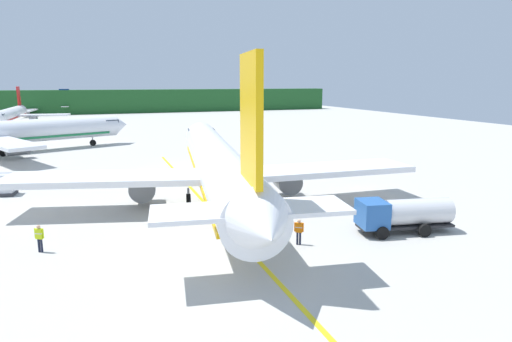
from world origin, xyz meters
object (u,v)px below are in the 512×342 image
(airliner_far_taxiway, at_px, (11,114))
(service_truck_baggage, at_px, (403,213))
(cargo_container_near, at_px, (5,185))
(airliner_distant, at_px, (28,108))
(airliner_foreground, at_px, (217,164))
(crew_loader_left, at_px, (299,230))
(crew_marshaller, at_px, (39,236))
(airliner_mid_apron, at_px, (4,133))

(airliner_far_taxiway, xyz_separation_m, service_truck_baggage, (39.22, -98.16, -1.21))
(airliner_far_taxiway, relative_size, cargo_container_near, 15.20)
(airliner_far_taxiway, bearing_deg, airliner_distant, 90.54)
(service_truck_baggage, bearing_deg, airliner_foreground, 129.41)
(airliner_foreground, relative_size, crew_loader_left, 24.16)
(service_truck_baggage, relative_size, crew_marshaller, 3.94)
(airliner_far_taxiway, bearing_deg, crew_loader_left, -72.24)
(crew_marshaller, bearing_deg, airliner_far_taxiway, 99.47)
(airliner_mid_apron, bearing_deg, airliner_distant, 94.82)
(crew_marshaller, bearing_deg, service_truck_baggage, -11.21)
(crew_marshaller, bearing_deg, airliner_distant, 97.18)
(airliner_mid_apron, height_order, cargo_container_near, airliner_mid_apron)
(airliner_distant, height_order, service_truck_baggage, airliner_distant)
(airliner_foreground, relative_size, crew_marshaller, 23.37)
(service_truck_baggage, distance_m, crew_loader_left, 7.91)
(cargo_container_near, bearing_deg, airliner_foreground, -26.74)
(airliner_distant, xyz_separation_m, service_truck_baggage, (39.53, -130.99, -0.92))
(cargo_container_near, bearing_deg, airliner_distant, 95.90)
(airliner_mid_apron, xyz_separation_m, airliner_distant, (-6.96, 82.44, -0.75))
(airliner_distant, relative_size, service_truck_baggage, 4.06)
(airliner_mid_apron, relative_size, airliner_distant, 1.28)
(service_truck_baggage, bearing_deg, airliner_far_taxiway, 111.78)
(airliner_far_taxiway, relative_size, crew_marshaller, 18.03)
(airliner_distant, distance_m, cargo_container_near, 110.15)
(cargo_container_near, bearing_deg, crew_loader_left, -46.09)
(airliner_foreground, height_order, cargo_container_near, airliner_foreground)
(airliner_foreground, xyz_separation_m, airliner_distant, (-29.40, 118.67, -1.07))
(airliner_mid_apron, bearing_deg, airliner_far_taxiway, 97.63)
(airliner_foreground, height_order, crew_loader_left, airliner_foreground)
(airliner_distant, relative_size, crew_marshaller, 15.98)
(airliner_mid_apron, relative_size, airliner_far_taxiway, 1.13)
(airliner_far_taxiway, bearing_deg, crew_marshaller, -80.53)
(airliner_foreground, distance_m, cargo_container_near, 20.40)
(airliner_far_taxiway, distance_m, crew_marshaller, 94.79)
(service_truck_baggage, bearing_deg, crew_loader_left, 177.63)
(airliner_far_taxiway, height_order, crew_marshaller, airliner_far_taxiway)
(airliner_distant, distance_m, service_truck_baggage, 136.83)
(airliner_far_taxiway, bearing_deg, service_truck_baggage, -68.22)
(airliner_far_taxiway, distance_m, crew_loader_left, 102.74)
(airliner_far_taxiway, xyz_separation_m, crew_loader_left, (31.33, -97.83, -1.59))
(cargo_container_near, distance_m, crew_loader_left, 29.30)
(airliner_mid_apron, distance_m, airliner_distant, 82.73)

